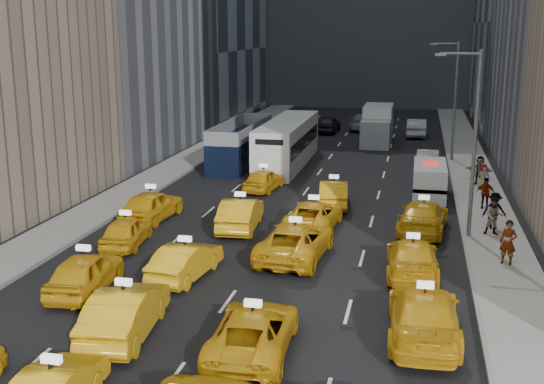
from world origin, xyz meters
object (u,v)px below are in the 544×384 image
Objects in this scene: city_bus at (288,143)px; pedestrian_0 at (508,242)px; box_truck at (377,125)px; nypd_van at (429,181)px; double_decker at (241,143)px.

city_bus reaches higher than pedestrian_0.
nypd_van is at bearing -70.80° from box_truck.
nypd_van is 12.94m from city_bus.
city_bus is 1.75× the size of box_truck.
double_decker is 3.48m from city_bus.
pedestrian_0 is (7.44, -31.04, -0.50)m from box_truck.
city_bus is (3.46, 0.35, 0.10)m from double_decker.
box_truck is (5.93, 10.97, -0.03)m from city_bus.
nypd_van is 12.59m from pedestrian_0.
city_bus is at bearing -1.28° from double_decker.
pedestrian_0 is at bearing -70.21° from box_truck.
city_bus is at bearing -112.09° from box_truck.
box_truck is at bearing 124.22° from pedestrian_0.
nypd_van reaches higher than pedestrian_0.
box_truck is (9.40, 11.32, 0.07)m from double_decker.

